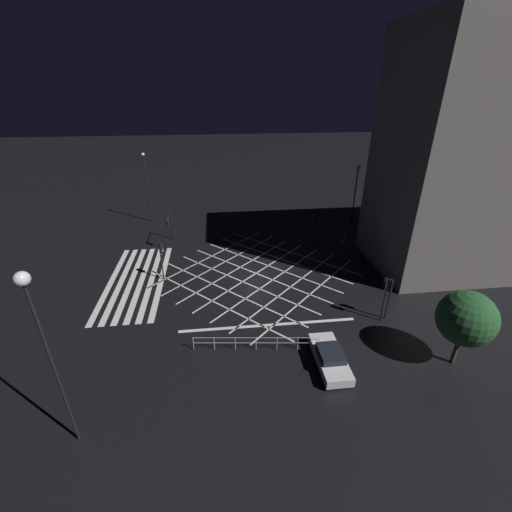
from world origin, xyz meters
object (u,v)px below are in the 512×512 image
Objects in this scene: traffic_light_median_north at (344,243)px; waiting_car at (330,357)px; traffic_light_ne_main at (390,291)px; street_lamp_far at (356,184)px; traffic_light_nw_cross at (315,218)px; street_lamp_west at (38,323)px; traffic_light_ne_cross at (385,291)px; traffic_light_sw_main at (170,221)px; street_lamp_east at (147,180)px; street_tree_near at (466,319)px; traffic_light_median_south at (161,254)px.

traffic_light_median_north reaches higher than waiting_car.
waiting_car is at bearing 126.78° from traffic_light_ne_main.
traffic_light_ne_main is 0.46× the size of street_lamp_far.
street_lamp_west reaches higher than traffic_light_nw_cross.
traffic_light_ne_main is at bearing 94.24° from traffic_light_nw_cross.
traffic_light_ne_main is at bearing 111.46° from street_lamp_west.
traffic_light_ne_cross is 23.04m from traffic_light_sw_main.
street_lamp_east reaches higher than traffic_light_nw_cross.
traffic_light_ne_cross is 0.86× the size of waiting_car.
street_lamp_east is 1.16× the size of street_lamp_far.
traffic_light_ne_main is at bearing 92.78° from traffic_light_median_north.
traffic_light_sw_main is 1.14× the size of traffic_light_ne_main.
waiting_car is (12.85, -5.29, -1.87)m from traffic_light_median_north.
traffic_light_ne_main is 7.37m from waiting_car.
street_tree_near reaches higher than traffic_light_median_north.
traffic_light_ne_cross is at bearing -25.76° from traffic_light_median_south.
traffic_light_median_south reaches higher than traffic_light_ne_main.
street_lamp_east reaches higher than traffic_light_sw_main.
traffic_light_ne_main is 0.35× the size of street_lamp_west.
traffic_light_median_north is 13.89m from street_tree_near.
traffic_light_sw_main reaches higher than traffic_light_ne_main.
traffic_light_nw_cross is at bearing 4.24° from traffic_light_ne_main.
traffic_light_ne_main is at bearing -13.21° from street_lamp_far.
street_lamp_east is at bearing -49.15° from traffic_light_ne_cross.
traffic_light_sw_main is at bearing 48.95° from traffic_light_ne_main.
street_tree_near is at bearing -155.95° from traffic_light_ne_main.
traffic_light_sw_main is (-7.39, -0.03, 0.26)m from traffic_light_median_south.
street_lamp_far is (-10.44, 4.88, 2.86)m from traffic_light_median_north.
street_tree_near reaches higher than traffic_light_ne_main.
traffic_light_ne_main is at bearing -24.22° from traffic_light_median_south.
traffic_light_sw_main reaches higher than traffic_light_ne_cross.
traffic_light_ne_cross is at bearing 92.25° from traffic_light_nw_cross.
traffic_light_ne_cross is at bearing 47.48° from traffic_light_sw_main.
traffic_light_sw_main is at bearing -42.52° from traffic_light_ne_cross.
traffic_light_nw_cross is 21.34m from street_tree_near.
traffic_light_sw_main reaches higher than waiting_car.
street_lamp_far is 1.71× the size of waiting_car.
traffic_light_ne_main is at bearing -155.95° from street_tree_near.
traffic_light_ne_main is (15.26, 17.52, -0.45)m from traffic_light_sw_main.
street_lamp_west is (31.07, 1.01, 1.86)m from street_lamp_east.
traffic_light_ne_main reaches higher than waiting_car.
traffic_light_nw_cross is 0.94× the size of traffic_light_ne_main.
waiting_car is (23.29, -10.18, -4.73)m from street_lamp_far.
traffic_light_sw_main reaches higher than traffic_light_median_north.
street_tree_near is (4.70, 2.78, 0.82)m from traffic_light_ne_cross.
traffic_light_median_south is 1.08× the size of traffic_light_ne_main.
street_lamp_far is (-3.77, 21.99, 2.42)m from traffic_light_sw_main.
traffic_light_median_south reaches higher than traffic_light_nw_cross.
street_lamp_east is (-23.56, -20.37, 2.77)m from traffic_light_ne_cross.
street_lamp_east is 1.99× the size of waiting_car.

